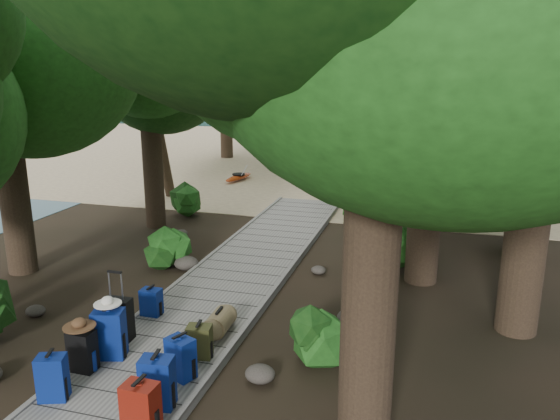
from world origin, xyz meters
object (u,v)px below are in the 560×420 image
(backpack_left_c, at_px, (109,331))
(backpack_left_d, at_px, (151,301))
(backpack_left_a, at_px, (52,375))
(duffel_right_khaki, at_px, (219,322))
(backpack_right_c, at_px, (181,356))
(backpack_right_b, at_px, (157,380))
(backpack_left_b, at_px, (82,349))
(sun_lounger, at_px, (428,186))
(lone_suitcase_on_sand, at_px, (324,187))
(kayak, at_px, (239,176))
(suitcase_on_boardwalk, at_px, (118,319))
(backpack_right_d, at_px, (199,340))
(backpack_right_a, at_px, (141,407))

(backpack_left_c, distance_m, backpack_left_d, 1.43)
(backpack_left_a, xyz_separation_m, duffel_right_khaki, (1.35, 2.24, -0.15))
(backpack_right_c, bearing_deg, backpack_left_a, -123.02)
(backpack_left_c, height_order, backpack_right_b, backpack_left_c)
(backpack_left_b, height_order, sun_lounger, backpack_left_b)
(backpack_left_b, xyz_separation_m, sun_lounger, (4.34, 12.82, -0.11))
(backpack_left_d, bearing_deg, sun_lounger, 69.35)
(lone_suitcase_on_sand, distance_m, kayak, 4.03)
(sun_lounger, bearing_deg, backpack_left_d, -108.98)
(suitcase_on_boardwalk, bearing_deg, backpack_left_a, -89.56)
(backpack_left_b, xyz_separation_m, backpack_right_d, (1.41, 0.78, -0.06))
(backpack_right_d, relative_size, duffel_right_khaki, 0.98)
(lone_suitcase_on_sand, bearing_deg, backpack_left_c, -106.67)
(backpack_left_d, relative_size, kayak, 0.15)
(sun_lounger, bearing_deg, backpack_right_d, -101.29)
(backpack_right_a, height_order, backpack_right_c, backpack_right_a)
(backpack_right_c, bearing_deg, backpack_right_d, 110.73)
(backpack_right_d, height_order, lone_suitcase_on_sand, lone_suitcase_on_sand)
(backpack_right_b, relative_size, duffel_right_khaki, 1.33)
(backpack_left_d, bearing_deg, backpack_right_c, -49.63)
(backpack_left_b, bearing_deg, backpack_right_b, -16.58)
(suitcase_on_boardwalk, bearing_deg, backpack_left_b, -90.99)
(backpack_left_c, xyz_separation_m, backpack_left_d, (-0.12, 1.41, -0.15))
(backpack_right_c, distance_m, backpack_right_d, 0.57)
(backpack_right_a, relative_size, backpack_right_b, 0.97)
(duffel_right_khaki, bearing_deg, sun_lounger, 72.61)
(backpack_left_a, distance_m, backpack_left_d, 2.54)
(backpack_right_d, bearing_deg, backpack_left_d, 132.26)
(backpack_left_c, relative_size, sun_lounger, 0.41)
(backpack_left_a, xyz_separation_m, backpack_right_d, (1.35, 1.47, -0.06))
(backpack_right_d, height_order, kayak, backpack_right_d)
(backpack_left_c, xyz_separation_m, backpack_right_a, (1.33, -1.42, -0.05))
(backpack_right_d, distance_m, lone_suitcase_on_sand, 10.81)
(backpack_left_c, height_order, backpack_right_a, backpack_left_c)
(backpack_right_d, distance_m, duffel_right_khaki, 0.77)
(backpack_right_a, bearing_deg, backpack_left_c, 135.24)
(backpack_left_a, distance_m, kayak, 14.24)
(backpack_left_c, distance_m, duffel_right_khaki, 1.69)
(backpack_right_a, relative_size, suitcase_on_boardwalk, 1.06)
(backpack_left_d, xyz_separation_m, duffel_right_khaki, (1.36, -0.29, -0.07))
(backpack_left_c, bearing_deg, lone_suitcase_on_sand, 70.23)
(suitcase_on_boardwalk, xyz_separation_m, kayak, (-2.60, 12.36, -0.26))
(lone_suitcase_on_sand, bearing_deg, backpack_right_b, -100.42)
(suitcase_on_boardwalk, bearing_deg, backpack_right_d, -8.18)
(backpack_left_d, height_order, duffel_right_khaki, backpack_left_d)
(backpack_left_b, distance_m, backpack_right_c, 1.40)
(backpack_left_d, xyz_separation_m, kayak, (-2.66, 11.45, -0.18))
(backpack_right_b, distance_m, duffel_right_khaki, 2.01)
(backpack_left_c, bearing_deg, backpack_right_a, -62.27)
(backpack_left_b, relative_size, backpack_left_d, 1.28)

